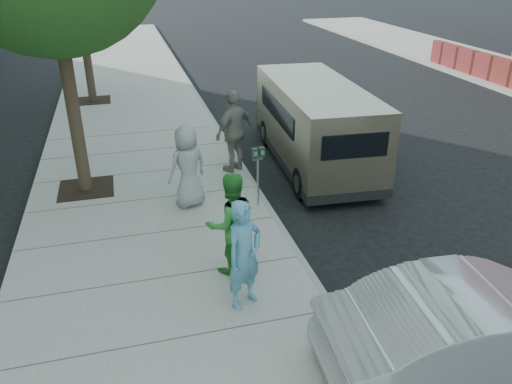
# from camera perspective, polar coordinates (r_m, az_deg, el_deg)

# --- Properties ---
(ground) EXTENTS (120.00, 120.00, 0.00)m
(ground) POSITION_cam_1_polar(r_m,az_deg,el_deg) (9.92, -5.83, -4.64)
(ground) COLOR black
(ground) RESTS_ON ground
(sidewalk) EXTENTS (5.00, 60.00, 0.15)m
(sidewalk) POSITION_cam_1_polar(r_m,az_deg,el_deg) (9.80, -11.63, -4.98)
(sidewalk) COLOR gray
(sidewalk) RESTS_ON ground
(curb_face) EXTENTS (0.12, 60.00, 0.16)m
(curb_face) POSITION_cam_1_polar(r_m,az_deg,el_deg) (10.17, 2.18, -3.21)
(curb_face) COLOR gray
(curb_face) RESTS_ON ground
(parking_meter) EXTENTS (0.28, 0.14, 1.29)m
(parking_meter) POSITION_cam_1_polar(r_m,az_deg,el_deg) (10.20, 0.23, 3.21)
(parking_meter) COLOR gray
(parking_meter) RESTS_ON sidewalk
(van) EXTENTS (2.21, 5.73, 2.09)m
(van) POSITION_cam_1_polar(r_m,az_deg,el_deg) (12.74, 6.63, 7.85)
(van) COLOR tan
(van) RESTS_ON ground
(sedan) EXTENTS (4.30, 1.75, 1.39)m
(sedan) POSITION_cam_1_polar(r_m,az_deg,el_deg) (7.14, 24.67, -14.24)
(sedan) COLOR #ABACB2
(sedan) RESTS_ON ground
(person_officer) EXTENTS (0.75, 0.68, 1.73)m
(person_officer) POSITION_cam_1_polar(r_m,az_deg,el_deg) (7.34, -1.36, -7.19)
(person_officer) COLOR teal
(person_officer) RESTS_ON sidewalk
(person_green_shirt) EXTENTS (0.96, 0.80, 1.76)m
(person_green_shirt) POSITION_cam_1_polar(r_m,az_deg,el_deg) (8.10, -2.89, -3.64)
(person_green_shirt) COLOR #2D8A2F
(person_green_shirt) RESTS_ON sidewalk
(person_gray_shirt) EXTENTS (1.00, 0.84, 1.73)m
(person_gray_shirt) POSITION_cam_1_polar(r_m,az_deg,el_deg) (10.35, -7.81, 2.90)
(person_gray_shirt) COLOR gray
(person_gray_shirt) RESTS_ON sidewalk
(person_striped_polo) EXTENTS (1.23, 1.04, 1.98)m
(person_striped_polo) POSITION_cam_1_polar(r_m,az_deg,el_deg) (11.94, -2.51, 6.93)
(person_striped_polo) COLOR gray
(person_striped_polo) RESTS_ON sidewalk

